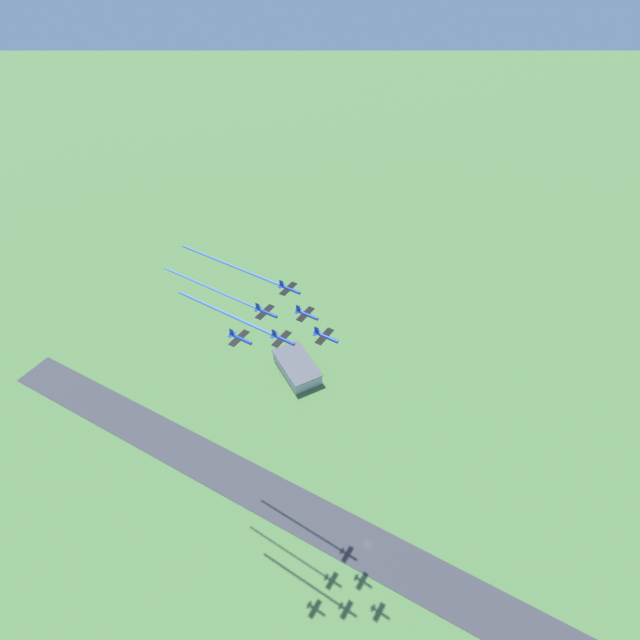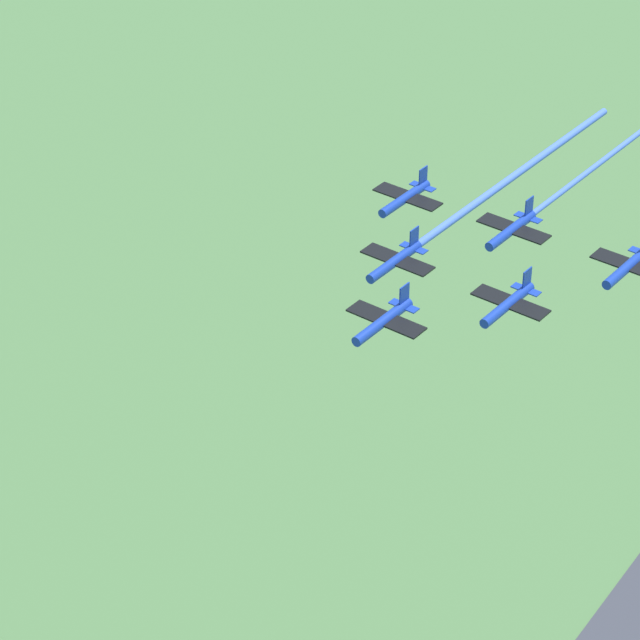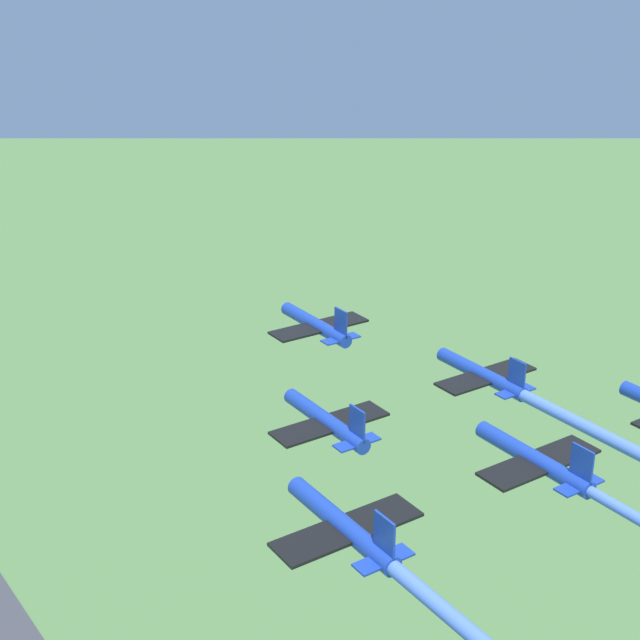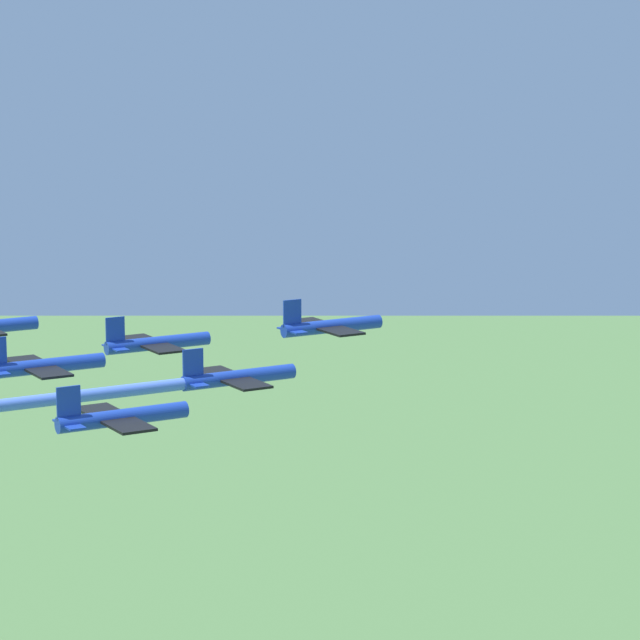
% 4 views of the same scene
% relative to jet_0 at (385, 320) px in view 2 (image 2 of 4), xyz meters
% --- Properties ---
extents(jet_0, '(9.53, 9.33, 3.33)m').
position_rel_jet_0_xyz_m(jet_0, '(0.00, 0.00, 0.00)').
color(jet_0, '#19389E').
extents(jet_1, '(9.53, 9.33, 3.33)m').
position_rel_jet_0_xyz_m(jet_1, '(-15.56, 0.22, -1.55)').
color(jet_1, '#19389E').
extents(jet_2, '(9.53, 9.33, 3.33)m').
position_rel_jet_0_xyz_m(jet_2, '(-7.75, -13.49, -1.75)').
color(jet_2, '#19389E').
extents(jet_3, '(9.53, 9.33, 3.33)m').
position_rel_jet_0_xyz_m(jet_3, '(-31.12, 0.43, -0.12)').
color(jet_3, '#19389E').
extents(jet_4, '(9.53, 9.33, 3.33)m').
position_rel_jet_0_xyz_m(jet_4, '(-23.31, -13.28, -0.84)').
color(jet_4, '#19389E').
extents(jet_5, '(9.53, 9.33, 3.33)m').
position_rel_jet_0_xyz_m(jet_5, '(-15.50, -26.99, -1.77)').
color(jet_5, '#19389E').
extents(smoke_trail_2, '(40.79, 23.81, 0.97)m').
position_rel_jet_0_xyz_m(smoke_trail_2, '(-31.86, -27.23, -1.80)').
color(smoke_trail_2, '#4C72D8').
extents(smoke_trail_4, '(42.53, 24.66, 0.73)m').
position_rel_jet_0_xyz_m(smoke_trail_4, '(-48.35, -27.55, -0.88)').
color(smoke_trail_4, '#4C72D8').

